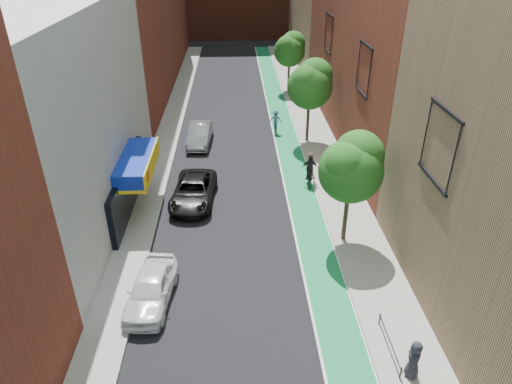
{
  "coord_description": "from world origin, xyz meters",
  "views": [
    {
      "loc": [
        -0.24,
        -10.55,
        14.96
      ],
      "look_at": [
        0.89,
        13.11,
        1.5
      ],
      "focal_mm": 32.0,
      "sensor_mm": 36.0,
      "label": 1
    }
  ],
  "objects": [
    {
      "name": "cyclist_lane_mid",
      "position": [
        4.7,
        16.64,
        0.84
      ],
      "size": [
        1.11,
        1.71,
        2.14
      ],
      "rotation": [
        0.0,
        0.0,
        2.94
      ],
      "color": "black",
      "rests_on": "ground"
    },
    {
      "name": "sidewalk_left",
      "position": [
        -6.0,
        26.0,
        0.07
      ],
      "size": [
        2.0,
        68.0,
        0.15
      ],
      "primitive_type": "cube",
      "color": "gray",
      "rests_on": "ground"
    },
    {
      "name": "tree_near",
      "position": [
        5.65,
        10.02,
        4.66
      ],
      "size": [
        3.4,
        3.36,
        6.42
      ],
      "color": "#332619",
      "rests_on": "ground"
    },
    {
      "name": "tree_mid",
      "position": [
        5.65,
        24.02,
        4.89
      ],
      "size": [
        3.55,
        3.53,
        6.74
      ],
      "color": "#332619",
      "rests_on": "ground"
    },
    {
      "name": "parked_car_white",
      "position": [
        -4.3,
        5.67,
        0.78
      ],
      "size": [
        2.27,
        4.72,
        1.55
      ],
      "primitive_type": "imported",
      "rotation": [
        0.0,
        0.0,
        -0.1
      ],
      "color": "white",
      "rests_on": "ground"
    },
    {
      "name": "sidewalk_right",
      "position": [
        6.5,
        26.0,
        0.07
      ],
      "size": [
        3.0,
        68.0,
        0.15
      ],
      "primitive_type": "cube",
      "color": "gray",
      "rests_on": "ground"
    },
    {
      "name": "parked_car_silver",
      "position": [
        -3.16,
        23.98,
        0.8
      ],
      "size": [
        1.97,
        4.94,
        1.6
      ],
      "primitive_type": "imported",
      "rotation": [
        0.0,
        0.0,
        -0.06
      ],
      "color": "gray",
      "rests_on": "ground"
    },
    {
      "name": "building_left_white",
      "position": [
        -11.0,
        14.0,
        6.0
      ],
      "size": [
        8.0,
        20.0,
        12.0
      ],
      "primitive_type": "cube",
      "color": "silver",
      "rests_on": "ground"
    },
    {
      "name": "pedestrian",
      "position": [
        6.28,
        0.96,
        0.99
      ],
      "size": [
        0.81,
        0.97,
        1.69
      ],
      "primitive_type": "imported",
      "rotation": [
        0.0,
        0.0,
        -1.95
      ],
      "color": "#222129",
      "rests_on": "sidewalk_right"
    },
    {
      "name": "bike_lane",
      "position": [
        4.0,
        26.0,
        0.01
      ],
      "size": [
        2.0,
        68.0,
        0.01
      ],
      "primitive_type": "cube",
      "color": "#13702F",
      "rests_on": "ground"
    },
    {
      "name": "cyclist_lane_far",
      "position": [
        3.2,
        26.11,
        0.92
      ],
      "size": [
        1.16,
        1.55,
        2.0
      ],
      "rotation": [
        0.0,
        0.0,
        2.97
      ],
      "color": "black",
      "rests_on": "ground"
    },
    {
      "name": "tree_far",
      "position": [
        5.65,
        38.02,
        4.5
      ],
      "size": [
        3.3,
        3.25,
        6.21
      ],
      "color": "#332619",
      "rests_on": "ground"
    },
    {
      "name": "cyclist_lane_near",
      "position": [
        4.7,
        16.91,
        0.96
      ],
      "size": [
        1.02,
        1.82,
        2.23
      ],
      "rotation": [
        0.0,
        0.0,
        2.97
      ],
      "color": "black",
      "rests_on": "ground"
    },
    {
      "name": "parked_car_black",
      "position": [
        -3.0,
        14.73,
        0.76
      ],
      "size": [
        2.95,
        5.64,
        1.51
      ],
      "primitive_type": "imported",
      "rotation": [
        0.0,
        0.0,
        -0.08
      ],
      "color": "black",
      "rests_on": "ground"
    }
  ]
}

